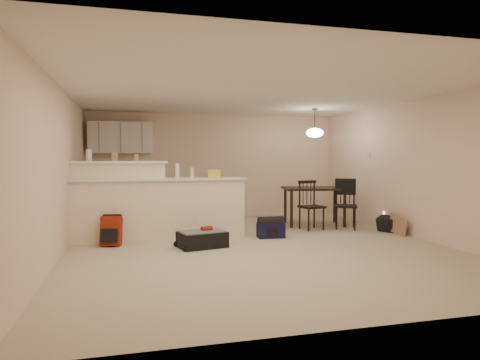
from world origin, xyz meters
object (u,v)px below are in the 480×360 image
object	(u,v)px
pendant_lamp	(315,132)
red_backpack	(111,231)
dining_table	(314,192)
navy_duffel	(271,230)
dining_chair_near	(312,205)
dining_chair_far	(345,204)
black_daypack	(387,224)
suitcase	(202,240)

from	to	relation	value
pendant_lamp	red_backpack	size ratio (longest dim) A/B	1.28
dining_table	pendant_lamp	xyz separation A→B (m)	(-0.00, -0.00, 1.28)
pendant_lamp	navy_duffel	distance (m)	2.59
dining_chair_near	dining_table	bearing A→B (deg)	51.92
dining_chair_near	navy_duffel	xyz separation A→B (m)	(-1.07, -0.61, -0.36)
dining_chair_far	navy_duffel	size ratio (longest dim) A/B	2.07
navy_duffel	black_daypack	world-z (taller)	black_daypack
dining_chair_near	red_backpack	xyz separation A→B (m)	(-3.84, -0.63, -0.25)
black_daypack	red_backpack	bearing A→B (deg)	61.98
dining_table	pendant_lamp	distance (m)	1.28
dining_chair_far	red_backpack	world-z (taller)	dining_chair_far
dining_table	red_backpack	distance (m)	4.33
navy_duffel	black_daypack	size ratio (longest dim) A/B	1.44
pendant_lamp	dining_chair_near	world-z (taller)	pendant_lamp
navy_duffel	red_backpack	bearing A→B (deg)	-176.10
navy_duffel	black_daypack	distance (m)	2.40
dining_table	dining_chair_near	bearing A→B (deg)	-108.95
dining_table	dining_chair_far	world-z (taller)	dining_chair_far
dining_chair_far	black_daypack	bearing A→B (deg)	-14.57
dining_chair_near	suitcase	bearing A→B (deg)	-164.31
dining_chair_far	suitcase	size ratio (longest dim) A/B	1.35
dining_table	dining_chair_near	world-z (taller)	dining_chair_near
red_backpack	navy_duffel	world-z (taller)	red_backpack
dining_table	pendant_lamp	bearing A→B (deg)	-136.60
pendant_lamp	dining_chair_near	distance (m)	1.62
pendant_lamp	navy_duffel	size ratio (longest dim) A/B	1.28
pendant_lamp	black_daypack	bearing A→B (deg)	-48.64
red_backpack	black_daypack	xyz separation A→B (m)	(5.17, 0.02, -0.09)
dining_chair_far	suitcase	distance (m)	3.31
dining_chair_near	black_daypack	bearing A→B (deg)	-34.13
dining_table	dining_chair_far	bearing A→B (deg)	-47.90
dining_chair_near	suitcase	size ratio (longest dim) A/B	1.33
dining_table	black_daypack	bearing A→B (deg)	-38.92
dining_table	suitcase	distance (m)	3.25
pendant_lamp	black_daypack	world-z (taller)	pendant_lamp
dining_table	pendant_lamp	size ratio (longest dim) A/B	2.30
navy_duffel	dining_chair_near	bearing A→B (deg)	33.35
black_daypack	navy_duffel	bearing A→B (deg)	61.77
suitcase	black_daypack	xyz separation A→B (m)	(3.74, 0.52, 0.02)
navy_duffel	black_daypack	bearing A→B (deg)	3.52
pendant_lamp	red_backpack	xyz separation A→B (m)	(-4.14, -1.18, -1.75)
dining_chair_near	dining_chair_far	distance (m)	0.71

